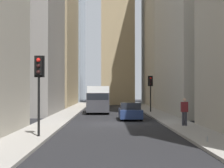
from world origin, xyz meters
The scene contains 13 objects.
ground_plane centered at (0.00, 0.00, 0.00)m, with size 135.00×135.00×0.00m, color black.
sidewalk_right centered at (0.00, 4.50, 0.07)m, with size 90.00×2.20×0.14m, color gray.
sidewalk_left centered at (0.00, -4.50, 0.07)m, with size 90.00×2.20×0.14m, color gray.
building_left_far centered at (30.05, -10.60, 13.77)m, with size 17.89×10.00×27.54m.
building_right_midfar centered at (11.42, 10.60, 10.18)m, with size 12.96×10.00×20.37m.
building_right_far centered at (30.19, 10.59, 15.72)m, with size 19.21×10.50×31.41m.
church_spire centered at (36.06, -1.30, 16.93)m, with size 6.02×6.02×32.42m.
delivery_truck centered at (12.23, 1.40, 1.46)m, with size 6.46×2.25×2.84m.
sedan_navy centered at (3.51, -1.40, 0.66)m, with size 4.30×1.78×1.42m.
traffic_light_foreground centered at (-8.63, 3.93, 3.12)m, with size 0.43×0.52×4.06m.
traffic_light_midblock centered at (12.33, -4.12, 2.93)m, with size 0.43×0.52×3.80m.
pedestrian centered at (-3.14, -4.52, 1.12)m, with size 0.26×0.44×1.79m.
discarded_bottle centered at (-10.73, -3.99, 0.25)m, with size 0.07×0.07×0.27m.
Camera 1 is at (-27.59, 0.52, 2.47)m, focal length 60.56 mm.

